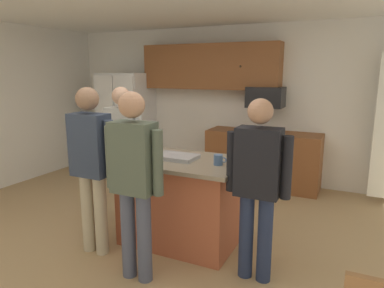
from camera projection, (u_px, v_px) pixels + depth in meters
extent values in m
plane|color=tan|center=(150.00, 243.00, 3.84)|extent=(7.04, 7.04, 0.00)
cube|color=white|center=(235.00, 104.00, 6.05)|extent=(6.40, 0.10, 2.60)
cube|color=brown|center=(210.00, 67.00, 5.91)|extent=(2.40, 0.35, 0.75)
sphere|color=#4C3823|center=(240.00, 66.00, 5.49)|extent=(0.04, 0.04, 0.04)
cube|color=brown|center=(263.00, 159.00, 5.69)|extent=(1.80, 0.60, 0.90)
sphere|color=#4C3823|center=(287.00, 167.00, 5.22)|extent=(0.04, 0.04, 0.04)
cube|color=white|center=(127.00, 122.00, 6.62)|extent=(0.88, 0.70, 1.82)
cube|color=white|center=(105.00, 124.00, 6.38)|extent=(0.41, 0.04, 1.74)
cube|color=white|center=(125.00, 125.00, 6.20)|extent=(0.41, 0.04, 1.74)
cylinder|color=#B2B2B7|center=(114.00, 120.00, 6.25)|extent=(0.02, 0.02, 0.35)
cube|color=black|center=(266.00, 97.00, 5.50)|extent=(0.56, 0.40, 0.32)
cube|color=#AD5638|center=(180.00, 203.00, 3.79)|extent=(1.19, 0.72, 0.90)
cube|color=gray|center=(180.00, 161.00, 3.69)|extent=(1.33, 0.86, 0.04)
cylinder|color=#4C5166|center=(128.00, 234.00, 3.16)|extent=(0.13, 0.13, 0.82)
cylinder|color=#4C5166|center=(144.00, 238.00, 3.09)|extent=(0.13, 0.13, 0.82)
cube|color=#4C5647|center=(134.00, 158.00, 2.97)|extent=(0.38, 0.22, 0.62)
sphere|color=tan|center=(132.00, 105.00, 2.88)|extent=(0.22, 0.22, 0.22)
cylinder|color=#4C5647|center=(111.00, 157.00, 3.08)|extent=(0.09, 0.09, 0.56)
cylinder|color=#4C5647|center=(158.00, 163.00, 2.88)|extent=(0.09, 0.09, 0.56)
cylinder|color=#232D4C|center=(246.00, 235.00, 3.16)|extent=(0.13, 0.13, 0.80)
cylinder|color=#232D4C|center=(265.00, 239.00, 3.09)|extent=(0.13, 0.13, 0.80)
cube|color=black|center=(258.00, 162.00, 2.98)|extent=(0.38, 0.22, 0.60)
sphere|color=tan|center=(260.00, 111.00, 2.89)|extent=(0.22, 0.22, 0.22)
cylinder|color=black|center=(232.00, 161.00, 3.09)|extent=(0.09, 0.09, 0.54)
cylinder|color=black|center=(287.00, 168.00, 2.88)|extent=(0.09, 0.09, 0.54)
cylinder|color=tan|center=(119.00, 186.00, 4.49)|extent=(0.13, 0.13, 0.81)
cylinder|color=tan|center=(130.00, 188.00, 4.42)|extent=(0.13, 0.13, 0.81)
cube|color=#B7B7B2|center=(122.00, 132.00, 4.30)|extent=(0.38, 0.22, 0.61)
sphere|color=tan|center=(121.00, 96.00, 4.21)|extent=(0.22, 0.22, 0.22)
cylinder|color=#B7B7B2|center=(107.00, 132.00, 4.41)|extent=(0.09, 0.09, 0.55)
cylinder|color=#B7B7B2|center=(139.00, 135.00, 4.21)|extent=(0.09, 0.09, 0.55)
cylinder|color=tan|center=(88.00, 213.00, 3.63)|extent=(0.13, 0.13, 0.83)
cylinder|color=tan|center=(101.00, 215.00, 3.55)|extent=(0.13, 0.13, 0.83)
cube|color=#2D384C|center=(90.00, 145.00, 3.44)|extent=(0.38, 0.22, 0.62)
sphere|color=#8C664C|center=(87.00, 99.00, 3.35)|extent=(0.22, 0.22, 0.22)
cylinder|color=#2D384C|center=(72.00, 145.00, 3.55)|extent=(0.09, 0.09, 0.56)
cylinder|color=#2D384C|center=(110.00, 149.00, 3.34)|extent=(0.09, 0.09, 0.56)
cylinder|color=#4C6B99|center=(218.00, 160.00, 3.45)|extent=(0.09, 0.09, 0.10)
torus|color=#4C6B99|center=(224.00, 160.00, 3.42)|extent=(0.06, 0.01, 0.06)
cylinder|color=black|center=(146.00, 150.00, 3.76)|extent=(0.07, 0.07, 0.15)
cylinder|color=black|center=(137.00, 150.00, 3.83)|extent=(0.06, 0.06, 0.12)
cube|color=#B7B7BC|center=(176.00, 158.00, 3.70)|extent=(0.44, 0.30, 0.02)
cube|color=#A8A8AD|center=(176.00, 156.00, 3.70)|extent=(0.44, 0.30, 0.02)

